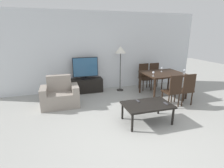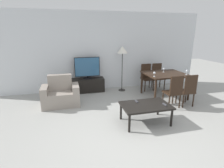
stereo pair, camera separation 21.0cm
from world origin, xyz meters
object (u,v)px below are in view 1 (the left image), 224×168
Objects in this scene: tv_stand at (86,85)px; floor_lamp at (121,52)px; remote_primary at (138,101)px; dining_chair_near at (173,90)px; dining_table at (163,75)px; coffee_table at (147,106)px; remote_secondary at (166,104)px; dining_chair_far_left at (144,76)px; tv at (85,68)px; wine_glass_right at (184,71)px; dining_chair_far at (155,75)px; armchair at (60,96)px; wine_glass_left at (153,73)px; wine_glass_center at (162,69)px; dining_chair_near_right at (186,88)px.

floor_lamp is (1.19, -0.16, 1.13)m from tv_stand.
dining_chair_near is at bearing 16.63° from remote_primary.
remote_primary is at bearing -139.91° from dining_table.
dining_chair_near is at bearing -104.35° from dining_table.
dining_table reaches higher than coffee_table.
remote_primary and remote_secondary have the same top height.
tv_stand is 2.13m from dining_chair_far_left.
tv is at bearing 172.63° from floor_lamp.
floor_lamp is at bearing 142.87° from wine_glass_right.
floor_lamp is 10.44× the size of remote_secondary.
dining_chair_far is (1.53, 2.29, 0.10)m from coffee_table.
floor_lamp is at bearing 21.87° from armchair.
dining_chair_near is 0.59× the size of floor_lamp.
dining_chair_far is at bearing 75.65° from dining_chair_near.
wine_glass_right is at bearing -31.73° from dining_table.
dining_chair_far_left is 1.26m from floor_lamp.
tv is 2.26m from wine_glass_left.
wine_glass_center is at bearing -104.82° from dining_chair_far.
tv is 5.84× the size of wine_glass_right.
dining_chair_far is 2.66m from remote_primary.
floor_lamp is 10.44× the size of remote_primary.
coffee_table is at bearing -123.72° from dining_chair_far.
wine_glass_left is at bearing -64.36° from floor_lamp.
remote_secondary is at bearing -105.95° from dining_chair_far_left.
tv is at bearing 173.74° from dining_chair_far_left.
tv_stand is at bearing 118.17° from remote_secondary.
dining_chair_near_right reaches higher than dining_table.
tv is 0.92× the size of dining_chair_far_left.
dining_table is (2.32, -1.08, 0.45)m from tv_stand.
coffee_table is 0.70× the size of floor_lamp.
dining_chair_near reaches higher than remote_primary.
dining_chair_far_left is (1.09, 2.29, 0.10)m from coffee_table.
wine_glass_right is (2.84, -1.41, 0.63)m from tv_stand.
floor_lamp is 1.48m from wine_glass_center.
dining_table is at bearing 59.80° from remote_secondary.
dining_chair_near_right is at bearing -90.00° from dining_chair_far.
remote_primary is at bearing -36.78° from armchair.
tv is (0.00, -0.00, 0.61)m from tv_stand.
dining_chair_far is at bearing 104.63° from wine_glass_right.
dining_chair_far is 1.00× the size of dining_chair_far_left.
floor_lamp reaches higher than tv_stand.
dining_table is 1.35× the size of dining_chair_near_right.
wine_glass_center is at bearing 38.90° from wine_glass_left.
remote_secondary is (1.41, -2.64, 0.22)m from tv_stand.
dining_chair_far is (2.54, -0.23, 0.26)m from tv_stand.
dining_chair_near_right is 6.31× the size of wine_glass_center.
dining_chair_far is at bearing 90.00° from dining_chair_near_right.
dining_chair_near is 1.76m from dining_chair_far.
dining_chair_near_right is (1.53, 0.59, 0.10)m from coffee_table.
dining_table is 1.35× the size of dining_chair_near.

